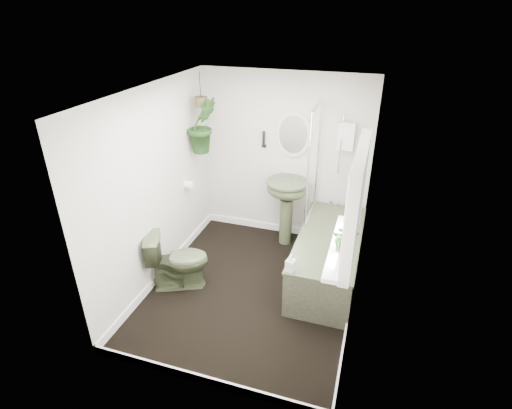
% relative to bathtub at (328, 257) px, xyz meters
% --- Properties ---
extents(floor, '(2.30, 2.80, 0.02)m').
position_rel_bathtub_xyz_m(floor, '(-0.80, -0.50, -0.30)').
color(floor, black).
rests_on(floor, ground).
extents(ceiling, '(2.30, 2.80, 0.02)m').
position_rel_bathtub_xyz_m(ceiling, '(-0.80, -0.50, 2.02)').
color(ceiling, white).
rests_on(ceiling, ground).
extents(wall_back, '(2.30, 0.02, 2.30)m').
position_rel_bathtub_xyz_m(wall_back, '(-0.80, 0.91, 0.86)').
color(wall_back, silver).
rests_on(wall_back, ground).
extents(wall_front, '(2.30, 0.02, 2.30)m').
position_rel_bathtub_xyz_m(wall_front, '(-0.80, -1.91, 0.86)').
color(wall_front, silver).
rests_on(wall_front, ground).
extents(wall_left, '(0.02, 2.80, 2.30)m').
position_rel_bathtub_xyz_m(wall_left, '(-1.96, -0.50, 0.86)').
color(wall_left, silver).
rests_on(wall_left, ground).
extents(wall_right, '(0.02, 2.80, 2.30)m').
position_rel_bathtub_xyz_m(wall_right, '(0.36, -0.50, 0.86)').
color(wall_right, silver).
rests_on(wall_right, ground).
extents(skirting, '(2.30, 2.80, 0.10)m').
position_rel_bathtub_xyz_m(skirting, '(-0.80, -0.50, -0.24)').
color(skirting, white).
rests_on(skirting, floor).
extents(bathtub, '(0.72, 1.72, 0.58)m').
position_rel_bathtub_xyz_m(bathtub, '(0.00, 0.00, 0.00)').
color(bathtub, '#404A2F').
rests_on(bathtub, floor).
extents(bath_screen, '(0.04, 0.72, 1.40)m').
position_rel_bathtub_xyz_m(bath_screen, '(-0.33, 0.49, 0.99)').
color(bath_screen, silver).
rests_on(bath_screen, bathtub).
extents(shower_box, '(0.20, 0.10, 0.35)m').
position_rel_bathtub_xyz_m(shower_box, '(0.00, 0.84, 1.26)').
color(shower_box, white).
rests_on(shower_box, wall_back).
extents(oval_mirror, '(0.46, 0.03, 0.62)m').
position_rel_bathtub_xyz_m(oval_mirror, '(-0.68, 0.87, 1.21)').
color(oval_mirror, beige).
rests_on(oval_mirror, wall_back).
extents(wall_sconce, '(0.04, 0.04, 0.22)m').
position_rel_bathtub_xyz_m(wall_sconce, '(-1.08, 0.86, 1.11)').
color(wall_sconce, black).
rests_on(wall_sconce, wall_back).
extents(toilet_roll_holder, '(0.11, 0.11, 0.11)m').
position_rel_bathtub_xyz_m(toilet_roll_holder, '(-1.90, 0.20, 0.61)').
color(toilet_roll_holder, white).
rests_on(toilet_roll_holder, wall_left).
extents(window_recess, '(0.08, 1.00, 0.90)m').
position_rel_bathtub_xyz_m(window_recess, '(0.29, -1.20, 1.36)').
color(window_recess, white).
rests_on(window_recess, wall_right).
extents(window_sill, '(0.18, 1.00, 0.04)m').
position_rel_bathtub_xyz_m(window_sill, '(0.22, -1.20, 0.94)').
color(window_sill, white).
rests_on(window_sill, wall_right).
extents(window_blinds, '(0.01, 0.86, 0.76)m').
position_rel_bathtub_xyz_m(window_blinds, '(0.24, -1.20, 1.36)').
color(window_blinds, white).
rests_on(window_blinds, wall_right).
extents(toilet, '(0.80, 0.65, 0.71)m').
position_rel_bathtub_xyz_m(toilet, '(-1.65, -0.69, 0.07)').
color(toilet, '#404A2F').
rests_on(toilet, floor).
extents(pedestal_sink, '(0.61, 0.54, 0.94)m').
position_rel_bathtub_xyz_m(pedestal_sink, '(-0.68, 0.63, 0.18)').
color(pedestal_sink, '#404A2F').
rests_on(pedestal_sink, floor).
extents(sill_plant, '(0.23, 0.20, 0.24)m').
position_rel_bathtub_xyz_m(sill_plant, '(0.24, -1.29, 1.08)').
color(sill_plant, black).
rests_on(sill_plant, window_sill).
extents(hanging_plant, '(0.50, 0.50, 0.71)m').
position_rel_bathtub_xyz_m(hanging_plant, '(-1.77, 0.45, 1.35)').
color(hanging_plant, black).
rests_on(hanging_plant, ceiling).
extents(soap_bottle, '(0.10, 0.11, 0.19)m').
position_rel_bathtub_xyz_m(soap_bottle, '(-0.29, -0.79, 0.39)').
color(soap_bottle, '#362827').
rests_on(soap_bottle, bathtub).
extents(hanging_pot, '(0.16, 0.16, 0.12)m').
position_rel_bathtub_xyz_m(hanging_pot, '(-1.77, 0.45, 1.65)').
color(hanging_pot, '#4A3F27').
rests_on(hanging_pot, ceiling).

